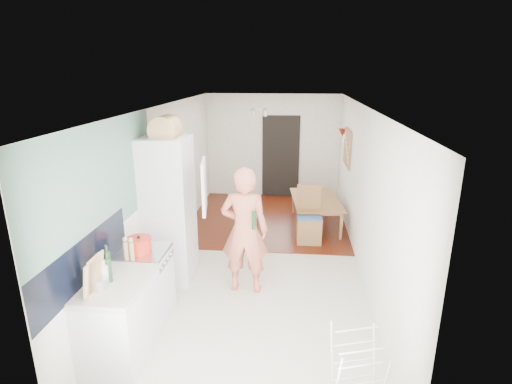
% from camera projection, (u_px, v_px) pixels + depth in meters
% --- Properties ---
extents(room_shell, '(3.20, 7.00, 2.50)m').
position_uv_depth(room_shell, '(260.00, 187.00, 6.36)').
color(room_shell, white).
rests_on(room_shell, ground).
extents(floor, '(3.20, 7.00, 0.01)m').
position_uv_depth(floor, '(260.00, 258.00, 6.73)').
color(floor, silver).
rests_on(floor, ground).
extents(wood_floor_overlay, '(3.20, 3.30, 0.01)m').
position_uv_depth(wood_floor_overlay, '(268.00, 218.00, 8.48)').
color(wood_floor_overlay, '#571A0E').
rests_on(wood_floor_overlay, room_shell).
extents(sage_wall_panel, '(0.02, 3.00, 1.30)m').
position_uv_depth(sage_wall_panel, '(102.00, 181.00, 4.43)').
color(sage_wall_panel, slate).
rests_on(sage_wall_panel, room_shell).
extents(tile_splashback, '(0.02, 1.90, 0.50)m').
position_uv_depth(tile_splashback, '(86.00, 261.00, 4.11)').
color(tile_splashback, black).
rests_on(tile_splashback, room_shell).
extents(doorway_recess, '(0.90, 0.04, 2.00)m').
position_uv_depth(doorway_recess, '(281.00, 157.00, 9.72)').
color(doorway_recess, black).
rests_on(doorway_recess, room_shell).
extents(base_cabinet, '(0.60, 0.90, 0.86)m').
position_uv_depth(base_cabinet, '(120.00, 322.00, 4.29)').
color(base_cabinet, silver).
rests_on(base_cabinet, room_shell).
extents(worktop, '(0.62, 0.92, 0.06)m').
position_uv_depth(worktop, '(115.00, 284.00, 4.16)').
color(worktop, beige).
rests_on(worktop, room_shell).
extents(range_cooker, '(0.60, 0.60, 0.88)m').
position_uv_depth(range_cooker, '(145.00, 286.00, 5.00)').
color(range_cooker, silver).
rests_on(range_cooker, room_shell).
extents(cooker_top, '(0.60, 0.60, 0.04)m').
position_uv_depth(cooker_top, '(142.00, 252.00, 4.87)').
color(cooker_top, silver).
rests_on(cooker_top, room_shell).
extents(fridge_housing, '(0.66, 0.66, 2.15)m').
position_uv_depth(fridge_housing, '(169.00, 211.00, 5.78)').
color(fridge_housing, silver).
rests_on(fridge_housing, room_shell).
extents(fridge_door, '(0.14, 0.56, 0.70)m').
position_uv_depth(fridge_door, '(204.00, 186.00, 5.30)').
color(fridge_door, silver).
rests_on(fridge_door, room_shell).
extents(fridge_interior, '(0.02, 0.52, 0.66)m').
position_uv_depth(fridge_interior, '(188.00, 180.00, 5.62)').
color(fridge_interior, white).
rests_on(fridge_interior, room_shell).
extents(pinboard, '(0.03, 0.90, 0.70)m').
position_uv_depth(pinboard, '(348.00, 148.00, 7.93)').
color(pinboard, '#AB8054').
rests_on(pinboard, room_shell).
extents(pinboard_frame, '(0.00, 0.94, 0.74)m').
position_uv_depth(pinboard_frame, '(347.00, 148.00, 7.93)').
color(pinboard_frame, '#8F5E3D').
rests_on(pinboard_frame, room_shell).
extents(wall_sconce, '(0.18, 0.18, 0.16)m').
position_uv_depth(wall_sconce, '(343.00, 133.00, 8.50)').
color(wall_sconce, maroon).
rests_on(wall_sconce, room_shell).
extents(person, '(0.79, 0.53, 2.14)m').
position_uv_depth(person, '(244.00, 220.00, 5.45)').
color(person, '#DC6F57').
rests_on(person, floor).
extents(dining_table, '(0.90, 1.44, 0.48)m').
position_uv_depth(dining_table, '(317.00, 215.00, 8.03)').
color(dining_table, '#8F5E3D').
rests_on(dining_table, floor).
extents(dining_chair, '(0.46, 0.46, 1.03)m').
position_uv_depth(dining_chair, '(309.00, 215.00, 7.20)').
color(dining_chair, '#8F5E3D').
rests_on(dining_chair, floor).
extents(stool, '(0.36, 0.36, 0.46)m').
position_uv_depth(stool, '(248.00, 226.00, 7.47)').
color(stool, '#8F5E3D').
rests_on(stool, floor).
extents(grey_drape, '(0.42, 0.42, 0.17)m').
position_uv_depth(grey_drape, '(248.00, 210.00, 7.39)').
color(grey_drape, slate).
rests_on(grey_drape, stool).
extents(drying_rack, '(0.50, 0.47, 0.80)m').
position_uv_depth(drying_rack, '(356.00, 376.00, 3.58)').
color(drying_rack, silver).
rests_on(drying_rack, floor).
extents(bread_bin, '(0.41, 0.39, 0.21)m').
position_uv_depth(bread_bin, '(165.00, 130.00, 5.42)').
color(bread_bin, tan).
rests_on(bread_bin, fridge_housing).
extents(red_casserole, '(0.31, 0.31, 0.18)m').
position_uv_depth(red_casserole, '(139.00, 245.00, 4.82)').
color(red_casserole, red).
rests_on(red_casserole, cooker_top).
extents(steel_pan, '(0.24, 0.24, 0.11)m').
position_uv_depth(steel_pan, '(98.00, 283.00, 4.02)').
color(steel_pan, silver).
rests_on(steel_pan, worktop).
extents(held_bottle, '(0.05, 0.05, 0.25)m').
position_uv_depth(held_bottle, '(254.00, 220.00, 5.24)').
color(held_bottle, '#1B3B1E').
rests_on(held_bottle, person).
extents(bottle_a, '(0.06, 0.06, 0.26)m').
position_uv_depth(bottle_a, '(109.00, 270.00, 4.12)').
color(bottle_a, '#1B3B1E').
rests_on(bottle_a, worktop).
extents(bottle_b, '(0.08, 0.08, 0.29)m').
position_uv_depth(bottle_b, '(108.00, 264.00, 4.22)').
color(bottle_b, '#1B3B1E').
rests_on(bottle_b, worktop).
extents(bottle_c, '(0.11, 0.11, 0.21)m').
position_uv_depth(bottle_c, '(105.00, 274.00, 4.10)').
color(bottle_c, silver).
rests_on(bottle_c, worktop).
extents(pepper_mill_front, '(0.07, 0.07, 0.21)m').
position_uv_depth(pepper_mill_front, '(132.00, 251.00, 4.62)').
color(pepper_mill_front, tan).
rests_on(pepper_mill_front, worktop).
extents(pepper_mill_back, '(0.06, 0.06, 0.21)m').
position_uv_depth(pepper_mill_back, '(126.00, 250.00, 4.63)').
color(pepper_mill_back, tan).
rests_on(pepper_mill_back, worktop).
extents(chopping_boards, '(0.08, 0.29, 0.38)m').
position_uv_depth(chopping_boards, '(93.00, 275.00, 3.90)').
color(chopping_boards, tan).
rests_on(chopping_boards, worktop).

